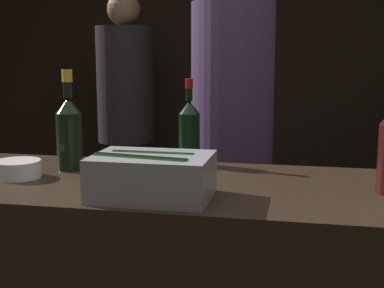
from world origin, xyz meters
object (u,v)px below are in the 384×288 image
at_px(bowl_white, 18,168).
at_px(person_blond_tee, 126,115).
at_px(red_wine_bottle_burgundy, 189,131).
at_px(champagne_bottle, 69,130).
at_px(ice_bin_with_bottles, 151,174).
at_px(person_in_hoodie, 232,135).

relative_size(bowl_white, person_blond_tee, 0.09).
bearing_deg(red_wine_bottle_burgundy, champagne_bottle, -156.50).
bearing_deg(red_wine_bottle_burgundy, ice_bin_with_bottles, -91.28).
xyz_separation_m(ice_bin_with_bottles, bowl_white, (-0.50, 0.15, -0.04)).
bearing_deg(champagne_bottle, person_in_hoodie, 52.98).
distance_m(ice_bin_with_bottles, person_blond_tee, 1.98).
distance_m(bowl_white, red_wine_bottle_burgundy, 0.61).
xyz_separation_m(bowl_white, person_in_hoodie, (0.61, 0.80, 0.01)).
bearing_deg(ice_bin_with_bottles, bowl_white, 163.23).
bearing_deg(person_blond_tee, person_in_hoodie, 128.10).
height_order(champagne_bottle, person_in_hoodie, person_in_hoodie).
xyz_separation_m(champagne_bottle, red_wine_bottle_burgundy, (0.39, 0.17, -0.01)).
xyz_separation_m(ice_bin_with_bottles, person_blond_tee, (-0.70, 1.85, -0.06)).
height_order(red_wine_bottle_burgundy, person_blond_tee, person_blond_tee).
bearing_deg(person_blond_tee, champagne_bottle, 97.91).
bearing_deg(person_in_hoodie, person_blond_tee, 166.77).
bearing_deg(champagne_bottle, ice_bin_with_bottles, -38.23).
xyz_separation_m(bowl_white, champagne_bottle, (0.12, 0.15, 0.11)).
height_order(red_wine_bottle_burgundy, person_in_hoodie, person_in_hoodie).
distance_m(ice_bin_with_bottles, champagne_bottle, 0.49).
bearing_deg(red_wine_bottle_burgundy, person_blond_tee, 117.36).
height_order(ice_bin_with_bottles, person_blond_tee, person_blond_tee).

